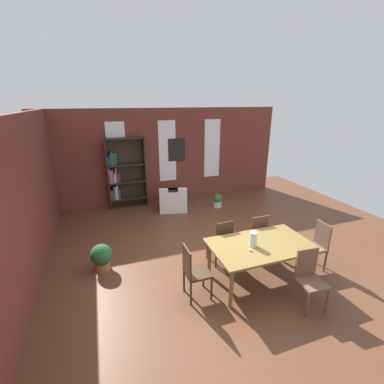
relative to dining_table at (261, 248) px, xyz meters
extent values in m
plane|color=brown|center=(-0.46, 0.64, -0.68)|extent=(10.58, 10.58, 0.00)
cube|color=brown|center=(-0.46, 4.77, 0.80)|extent=(7.63, 0.12, 2.95)
cube|color=brown|center=(-3.83, 0.64, 0.80)|extent=(0.12, 9.14, 2.95)
cube|color=white|center=(-2.01, 4.70, 0.94)|extent=(0.55, 0.02, 1.92)
cube|color=white|center=(-0.46, 4.70, 0.94)|extent=(0.55, 0.02, 1.92)
cube|color=white|center=(1.08, 4.70, 0.94)|extent=(0.55, 0.02, 1.92)
cube|color=brown|center=(0.00, 0.00, 0.06)|extent=(1.79, 1.08, 0.04)
cylinder|color=brown|center=(-0.80, -0.44, -0.32)|extent=(0.07, 0.07, 0.72)
cylinder|color=brown|center=(0.80, -0.44, -0.32)|extent=(0.07, 0.07, 0.72)
cylinder|color=brown|center=(-0.80, 0.44, -0.32)|extent=(0.07, 0.07, 0.72)
cylinder|color=brown|center=(0.80, 0.44, -0.32)|extent=(0.07, 0.07, 0.72)
cylinder|color=silver|center=(-0.17, 0.00, 0.21)|extent=(0.13, 0.13, 0.26)
cylinder|color=silver|center=(-0.31, -0.13, 0.10)|extent=(0.04, 0.04, 0.04)
cube|color=brown|center=(1.20, 0.00, -0.23)|extent=(0.42, 0.42, 0.04)
cube|color=brown|center=(1.38, -0.01, 0.02)|extent=(0.05, 0.38, 0.50)
cylinder|color=brown|center=(1.03, 0.19, -0.46)|extent=(0.04, 0.04, 0.43)
cylinder|color=brown|center=(1.01, -0.17, -0.46)|extent=(0.04, 0.04, 0.43)
cylinder|color=brown|center=(1.39, 0.17, -0.46)|extent=(0.04, 0.04, 0.43)
cylinder|color=brown|center=(1.37, -0.19, -0.46)|extent=(0.04, 0.04, 0.43)
cube|color=#513022|center=(0.40, 0.84, -0.23)|extent=(0.41, 0.41, 0.04)
cube|color=#513022|center=(0.40, 0.65, 0.02)|extent=(0.38, 0.04, 0.50)
cylinder|color=#513022|center=(0.59, 1.01, -0.46)|extent=(0.04, 0.04, 0.43)
cylinder|color=#513022|center=(0.23, 1.02, -0.46)|extent=(0.04, 0.04, 0.43)
cylinder|color=#513022|center=(0.58, 0.65, -0.46)|extent=(0.04, 0.04, 0.43)
cylinder|color=#513022|center=(0.22, 0.66, -0.46)|extent=(0.04, 0.04, 0.43)
cube|color=#402C1B|center=(-1.20, 0.00, -0.23)|extent=(0.40, 0.40, 0.04)
cube|color=#402C1B|center=(-1.38, 0.00, 0.02)|extent=(0.03, 0.38, 0.50)
cylinder|color=#402C1B|center=(-1.02, -0.18, -0.46)|extent=(0.04, 0.04, 0.43)
cylinder|color=#402C1B|center=(-1.02, 0.18, -0.46)|extent=(0.04, 0.04, 0.43)
cylinder|color=#402C1B|center=(-1.38, -0.18, -0.46)|extent=(0.04, 0.04, 0.43)
cylinder|color=#402C1B|center=(-1.38, 0.18, -0.46)|extent=(0.04, 0.04, 0.43)
cube|color=#332814|center=(-0.40, 0.84, -0.23)|extent=(0.44, 0.44, 0.04)
cube|color=#332814|center=(-0.39, 0.65, 0.02)|extent=(0.38, 0.06, 0.50)
cylinder|color=#332814|center=(-0.24, 1.03, -0.46)|extent=(0.04, 0.04, 0.43)
cylinder|color=#332814|center=(-0.60, 1.00, -0.46)|extent=(0.04, 0.04, 0.43)
cylinder|color=#332814|center=(-0.21, 0.68, -0.46)|extent=(0.04, 0.04, 0.43)
cylinder|color=#332814|center=(-0.57, 0.64, -0.46)|extent=(0.04, 0.04, 0.43)
cube|color=brown|center=(0.40, -0.84, -0.23)|extent=(0.43, 0.43, 0.04)
cube|color=brown|center=(0.42, -0.65, 0.02)|extent=(0.38, 0.06, 0.50)
cylinder|color=brown|center=(0.21, -1.00, -0.46)|extent=(0.04, 0.04, 0.43)
cylinder|color=brown|center=(0.57, -1.03, -0.46)|extent=(0.04, 0.04, 0.43)
cylinder|color=brown|center=(0.24, -0.64, -0.46)|extent=(0.04, 0.04, 0.43)
cylinder|color=brown|center=(0.60, -0.67, -0.46)|extent=(0.04, 0.04, 0.43)
cube|color=#2D2319|center=(-2.34, 4.52, 0.39)|extent=(0.04, 0.28, 2.13)
cube|color=#2D2319|center=(-1.23, 4.52, 0.39)|extent=(0.04, 0.28, 2.13)
cube|color=#2D2319|center=(-1.79, 4.65, 0.39)|extent=(1.14, 0.01, 2.13)
cube|color=#2D2319|center=(-1.79, 4.52, -0.41)|extent=(1.10, 0.28, 0.04)
cube|color=#B22D28|center=(-2.30, 4.52, -0.25)|extent=(0.03, 0.23, 0.30)
cube|color=#33724C|center=(-2.25, 4.52, -0.24)|extent=(0.04, 0.16, 0.30)
cube|color=#284C8C|center=(-2.21, 4.52, -0.18)|extent=(0.03, 0.19, 0.42)
cube|color=white|center=(-2.17, 4.52, -0.20)|extent=(0.04, 0.15, 0.39)
cube|color=white|center=(-2.12, 4.52, -0.18)|extent=(0.05, 0.16, 0.43)
cube|color=#4C4C51|center=(-2.06, 4.52, -0.22)|extent=(0.05, 0.24, 0.34)
cube|color=#2D2319|center=(-1.79, 4.52, 0.12)|extent=(1.10, 0.28, 0.04)
cube|color=#8C4C8C|center=(-2.30, 4.52, 0.37)|extent=(0.04, 0.22, 0.45)
cube|color=white|center=(-2.25, 4.52, 0.33)|extent=(0.03, 0.22, 0.38)
cube|color=#8C4C8C|center=(-2.20, 4.52, 0.34)|extent=(0.03, 0.21, 0.39)
cube|color=white|center=(-2.16, 4.52, 0.28)|extent=(0.04, 0.17, 0.27)
cube|color=orange|center=(-2.11, 4.52, 0.36)|extent=(0.04, 0.15, 0.45)
cube|color=#284C8C|center=(-2.06, 4.52, 0.28)|extent=(0.03, 0.16, 0.28)
cube|color=#B22D28|center=(-2.01, 4.52, 0.28)|extent=(0.03, 0.18, 0.29)
cube|color=#2D2319|center=(-1.79, 4.52, 0.65)|extent=(1.10, 0.28, 0.04)
cube|color=#284C8C|center=(-2.30, 4.52, 0.80)|extent=(0.04, 0.15, 0.26)
cube|color=#284C8C|center=(-2.24, 4.52, 0.83)|extent=(0.05, 0.16, 0.32)
cube|color=#33724C|center=(-2.19, 4.52, 0.87)|extent=(0.04, 0.20, 0.39)
cube|color=#33724C|center=(-2.14, 4.52, 0.85)|extent=(0.04, 0.15, 0.35)
cube|color=#4C4C51|center=(-2.08, 4.52, 0.85)|extent=(0.05, 0.15, 0.36)
cube|color=#2D2319|center=(-1.79, 4.52, 1.43)|extent=(1.10, 0.28, 0.04)
cube|color=white|center=(-0.55, 3.86, -0.48)|extent=(0.96, 0.96, 0.40)
cube|color=white|center=(-0.62, 3.55, -0.10)|extent=(0.82, 0.34, 0.35)
cube|color=white|center=(-0.22, 3.78, -0.20)|extent=(0.28, 0.73, 0.15)
cube|color=white|center=(-0.88, 3.93, -0.20)|extent=(0.28, 0.73, 0.15)
cube|color=black|center=(-0.62, 3.55, 0.03)|extent=(0.31, 0.23, 0.08)
cylinder|color=#9E6042|center=(-2.70, 1.32, -0.60)|extent=(0.30, 0.30, 0.16)
sphere|color=#235B2D|center=(-2.70, 1.32, -0.35)|extent=(0.41, 0.41, 0.41)
cylinder|color=silver|center=(0.81, 3.53, -0.59)|extent=(0.25, 0.25, 0.18)
sphere|color=#2D6B33|center=(0.81, 3.53, -0.39)|extent=(0.27, 0.27, 0.27)
cube|color=black|center=(-0.16, 4.69, 0.98)|extent=(0.56, 0.03, 0.72)
camera|label=1|loc=(-2.53, -3.48, 2.47)|focal=24.89mm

